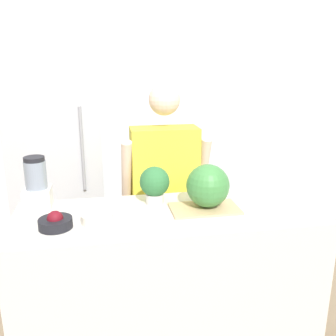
# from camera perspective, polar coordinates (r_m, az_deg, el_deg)

# --- Properties ---
(wall_back) EXTENTS (8.00, 0.06, 2.60)m
(wall_back) POSITION_cam_1_polar(r_m,az_deg,el_deg) (3.60, -4.66, 8.90)
(wall_back) COLOR silver
(wall_back) RESTS_ON ground_plane
(counter_island) EXTENTS (1.72, 0.61, 0.93)m
(counter_island) POSITION_cam_1_polar(r_m,az_deg,el_deg) (2.34, 0.14, -17.34)
(counter_island) COLOR beige
(counter_island) RESTS_ON ground_plane
(refrigerator) EXTENTS (0.72, 0.68, 1.84)m
(refrigerator) POSITION_cam_1_polar(r_m,az_deg,el_deg) (3.30, -16.27, 0.88)
(refrigerator) COLOR #B7B7BC
(refrigerator) RESTS_ON ground_plane
(person) EXTENTS (0.60, 0.26, 1.61)m
(person) POSITION_cam_1_polar(r_m,az_deg,el_deg) (2.65, -0.52, -4.59)
(person) COLOR #4C608C
(person) RESTS_ON ground_plane
(cutting_board) EXTENTS (0.39, 0.23, 0.01)m
(cutting_board) POSITION_cam_1_polar(r_m,az_deg,el_deg) (2.15, 5.61, -6.18)
(cutting_board) COLOR tan
(cutting_board) RESTS_ON counter_island
(watermelon) EXTENTS (0.25, 0.25, 0.25)m
(watermelon) POSITION_cam_1_polar(r_m,az_deg,el_deg) (2.13, 6.09, -2.71)
(watermelon) COLOR #3D7F3D
(watermelon) RESTS_ON cutting_board
(bowl_cherries) EXTENTS (0.17, 0.17, 0.09)m
(bowl_cherries) POSITION_cam_1_polar(r_m,az_deg,el_deg) (2.00, -16.78, -7.88)
(bowl_cherries) COLOR black
(bowl_cherries) RESTS_ON counter_island
(bowl_cream) EXTENTS (0.17, 0.17, 0.09)m
(bowl_cream) POSITION_cam_1_polar(r_m,az_deg,el_deg) (2.02, -10.75, -7.30)
(bowl_cream) COLOR beige
(bowl_cream) RESTS_ON counter_island
(blender) EXTENTS (0.15, 0.15, 0.30)m
(blender) POSITION_cam_1_polar(r_m,az_deg,el_deg) (2.25, -19.38, -2.57)
(blender) COLOR silver
(blender) RESTS_ON counter_island
(potted_plant) EXTENTS (0.18, 0.18, 0.23)m
(potted_plant) POSITION_cam_1_polar(r_m,az_deg,el_deg) (2.19, -2.06, -2.37)
(potted_plant) COLOR beige
(potted_plant) RESTS_ON counter_island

